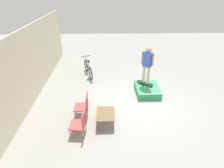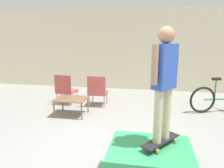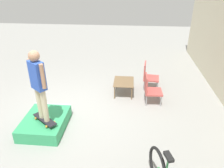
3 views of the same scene
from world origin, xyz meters
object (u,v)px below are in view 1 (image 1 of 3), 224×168
Objects in this scene: patio_chair_right at (84,105)px; patio_chair_left at (80,123)px; bicycle at (88,69)px; coffee_table at (106,114)px; person_skater at (147,62)px; skateboard_on_ramp at (145,83)px; skate_ramp_box at (147,89)px.

patio_chair_left is at bearing -1.99° from patio_chair_right.
bicycle is (3.39, 0.12, -0.10)m from patio_chair_right.
bicycle is at bearing 13.74° from coffee_table.
skateboard_on_ramp is at bearing -52.44° from person_skater.
skate_ramp_box is at bearing -140.64° from bicycle.
skate_ramp_box is 3.44m from bicycle.
patio_chair_left and patio_chair_right have the same top height.
skate_ramp_box is at bearing 138.13° from patio_chair_left.
patio_chair_right is at bearing -174.15° from patio_chair_left.
skate_ramp_box is at bearing 153.81° from skateboard_on_ramp.
patio_chair_left reaches higher than skateboard_on_ramp.
coffee_table reaches higher than skateboard_on_ramp.
skate_ramp_box is 0.31m from skateboard_on_ramp.
patio_chair_right is (0.49, 0.83, 0.09)m from coffee_table.
person_skater is at bearing 127.17° from skateboard_on_ramp.
coffee_table is 0.97m from patio_chair_left.
bicycle reaches higher than patio_chair_left.
skateboard_on_ramp is 2.87m from coffee_table.
person_skater is at bearing 26.64° from skate_ramp_box.
patio_chair_right is at bearing 59.53° from coffee_table.
skateboard_on_ramp is (0.17, 0.09, 0.24)m from skate_ramp_box.
patio_chair_left is at bearing 82.64° from person_skater.
patio_chair_left is 1.00× the size of patio_chair_right.
patio_chair_right reaches higher than coffee_table.
coffee_table is at bearing 136.18° from skate_ramp_box.
bicycle is at bearing 6.60° from person_skater.
skate_ramp_box is 1.30m from person_skater.
skateboard_on_ramp is at bearing 120.52° from patio_chair_right.
coffee_table is 0.48× the size of bicycle.
person_skater reaches higher than coffee_table.
patio_chair_right is at bearing 164.05° from bicycle.
patio_chair_right is (-1.71, 2.68, 0.08)m from skateboard_on_ramp.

